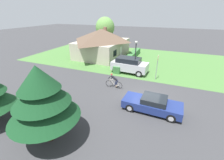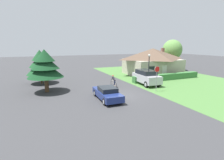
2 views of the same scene
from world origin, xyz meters
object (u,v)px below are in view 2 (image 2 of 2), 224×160
Objects in this scene: sedan_left_lane at (107,93)px; conifer_tall_far at (40,64)px; cottage_house at (152,61)px; street_lamp at (149,65)px; deciduous_tree_right at (172,50)px; stop_sign at (157,74)px; parked_suv_right at (146,77)px; conifer_tall_near at (45,66)px; cyclist at (114,82)px.

sedan_left_lane is 0.98× the size of conifer_tall_far.
sedan_left_lane is (-13.08, -10.68, -1.79)m from cottage_house.
conifer_tall_far is at bearing -177.12° from cottage_house.
deciduous_tree_right is (12.58, 9.82, 1.53)m from street_lamp.
sedan_left_lane is 1.55× the size of stop_sign.
street_lamp is at bearing -142.01° from deciduous_tree_right.
cottage_house is 2.14× the size of sedan_left_lane.
sedan_left_lane is at bearing 121.88° from parked_suv_right.
conifer_tall_far is at bearing -173.97° from deciduous_tree_right.
conifer_tall_near is at bearing -23.88° from stop_sign.
conifer_tall_near is at bearing 87.03° from parked_suv_right.
deciduous_tree_right is (25.47, 2.69, 1.52)m from conifer_tall_far.
conifer_tall_far is at bearing -40.67° from stop_sign.
deciduous_tree_right reaches higher than street_lamp.
cottage_house is 12.18m from stop_sign.
stop_sign is at bearing -83.37° from sedan_left_lane.
conifer_tall_far reaches higher than sedan_left_lane.
sedan_left_lane is 6.52m from stop_sign.
street_lamp is 12.67m from conifer_tall_near.
cottage_house reaches higher than conifer_tall_far.
conifer_tall_far is (-8.35, 6.15, 1.99)m from cyclist.
cottage_house is 2.11× the size of conifer_tall_far.
street_lamp reaches higher than stop_sign.
conifer_tall_far is 0.74× the size of deciduous_tree_right.
sedan_left_lane is 2.50× the size of cyclist.
parked_suv_right is (7.33, 4.04, 0.40)m from sedan_left_lane.
conifer_tall_near is at bearing 46.67° from sedan_left_lane.
cottage_house reaches higher than stop_sign.
stop_sign is at bearing -121.51° from cottage_house.
sedan_left_lane is 8.38m from parked_suv_right.
cottage_house is 9.49m from street_lamp.
stop_sign is 18.48m from deciduous_tree_right.
stop_sign is (6.34, 0.54, 1.44)m from sedan_left_lane.
cottage_house is at bearing -125.03° from stop_sign.
deciduous_tree_right is (25.07, 7.74, 1.19)m from conifer_tall_near.
conifer_tall_near is at bearing 82.23° from cyclist.
sedan_left_lane is at bearing -61.08° from conifer_tall_far.
stop_sign is (-6.74, -10.14, -0.35)m from cottage_house.
street_lamp is 0.87× the size of conifer_tall_near.
street_lamp is at bearing -63.50° from sedan_left_lane.
cottage_house is 1.56× the size of deciduous_tree_right.
parked_suv_right is 12.92m from conifer_tall_near.
conifer_tall_near is at bearing -161.85° from cottage_house.
deciduous_tree_right reaches higher than sedan_left_lane.
stop_sign is 0.47× the size of deciduous_tree_right.
street_lamp reaches higher than cyclist.
deciduous_tree_right is at bearing -138.20° from stop_sign.
parked_suv_right is 15.68m from deciduous_tree_right.
conifer_tall_near is (-11.70, 4.83, 0.98)m from stop_sign.
cyclist is 4.75m from parked_suv_right.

